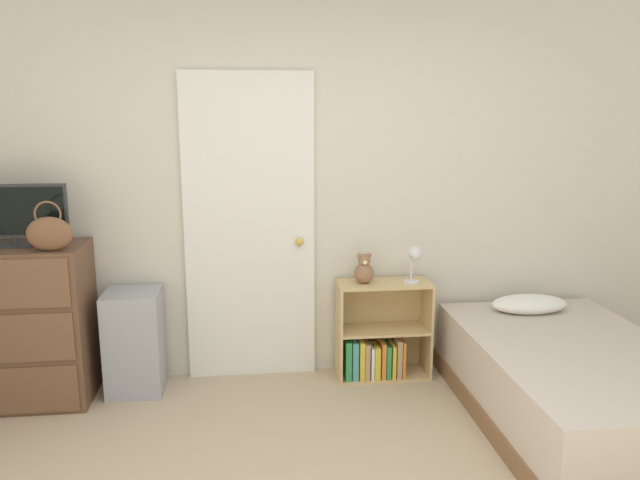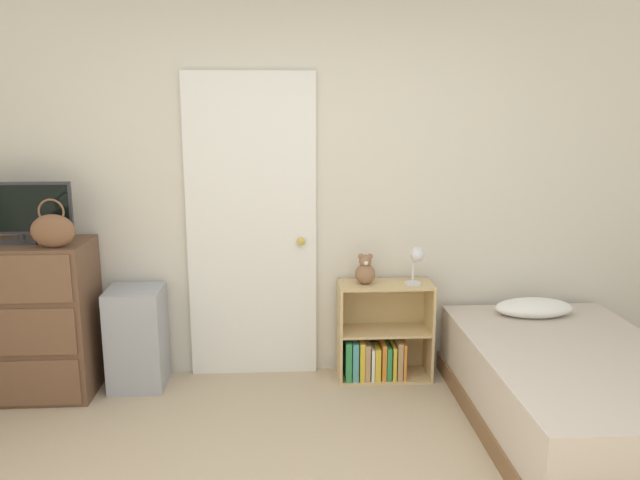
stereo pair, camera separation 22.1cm
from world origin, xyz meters
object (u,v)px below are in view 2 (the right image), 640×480
handbag (53,230)px  desk_lamp (416,259)px  tv (19,211)px  bookshelf (379,343)px  dresser (29,319)px  teddy_bear (365,271)px  storage_bin (137,338)px  bed (575,390)px

handbag → desk_lamp: bearing=5.5°
tv → bookshelf: size_ratio=0.96×
dresser → teddy_bear: dresser is taller
handbag → desk_lamp: 2.29m
storage_bin → dresser: bearing=-174.2°
storage_bin → bookshelf: 1.63m
handbag → storage_bin: bearing=28.8°
desk_lamp → bed: 1.24m
teddy_bear → dresser: bearing=-177.3°
bookshelf → teddy_bear: teddy_bear is taller
handbag → desk_lamp: size_ratio=1.17×
desk_lamp → storage_bin: bearing=179.9°
dresser → bookshelf: 2.30m
storage_bin → desk_lamp: desk_lamp is taller
bookshelf → bed: (1.02, -0.77, -0.01)m
tv → desk_lamp: bearing=1.2°
handbag → storage_bin: 0.90m
dresser → handbag: handbag is taller
tv → storage_bin: 1.09m
dresser → tv: size_ratio=1.55×
storage_bin → bed: 2.75m
teddy_bear → bed: 1.46m
storage_bin → tv: bearing=-175.0°
dresser → teddy_bear: size_ratio=4.84×
tv → bookshelf: bearing=2.3°
dresser → handbag: (0.26, -0.15, 0.61)m
handbag → bookshelf: handbag is taller
tv → bed: bearing=-11.6°
handbag → teddy_bear: 1.97m
storage_bin → bookshelf: bearing=1.2°
bed → bookshelf: bearing=142.9°
dresser → desk_lamp: bearing=1.5°
tv → storage_bin: (0.66, 0.06, -0.87)m
storage_bin → teddy_bear: teddy_bear is taller
bed → storage_bin: bearing=164.4°
bed → handbag: bearing=170.4°
tv → teddy_bear: (2.18, 0.09, -0.44)m
dresser → handbag: bearing=-30.9°
handbag → desk_lamp: (2.26, 0.22, -0.26)m
tv → bookshelf: 2.48m
storage_bin → bookshelf: storage_bin is taller
bookshelf → teddy_bear: 0.52m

